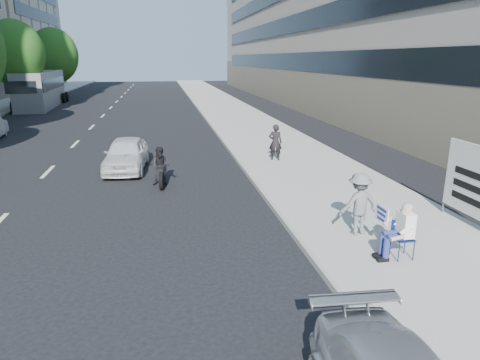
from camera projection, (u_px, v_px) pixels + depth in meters
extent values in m
plane|color=black|center=(237.00, 238.00, 11.10)|extent=(160.00, 160.00, 0.00)
cube|color=#A4A299|center=(244.00, 122.00, 30.69)|extent=(5.00, 120.00, 0.15)
cylinder|color=#382616|center=(20.00, 94.00, 36.72)|extent=(0.30, 0.30, 2.97)
ellipsoid|color=#214D14|center=(14.00, 53.00, 35.78)|extent=(4.80, 4.80, 5.52)
cylinder|color=#382616|center=(57.00, 86.00, 50.01)|extent=(0.30, 0.30, 2.62)
ellipsoid|color=#214D14|center=(54.00, 56.00, 49.06)|extent=(5.40, 5.40, 6.21)
cylinder|color=navy|center=(399.00, 252.00, 9.40)|extent=(0.02, 0.02, 0.45)
cylinder|color=navy|center=(414.00, 251.00, 9.46)|extent=(0.02, 0.02, 0.45)
cylinder|color=navy|center=(390.00, 246.00, 9.74)|extent=(0.02, 0.02, 0.45)
cylinder|color=navy|center=(405.00, 244.00, 9.80)|extent=(0.02, 0.02, 0.45)
cube|color=navy|center=(403.00, 239.00, 9.53)|extent=(0.40, 0.40, 0.03)
cube|color=navy|center=(399.00, 228.00, 9.66)|extent=(0.40, 0.02, 0.40)
cylinder|color=navy|center=(397.00, 238.00, 9.38)|extent=(0.44, 0.17, 0.17)
cylinder|color=navy|center=(386.00, 248.00, 9.40)|extent=(0.14, 0.14, 0.46)
cube|color=black|center=(383.00, 259.00, 9.46)|extent=(0.26, 0.11, 0.10)
cylinder|color=navy|center=(392.00, 234.00, 9.57)|extent=(0.44, 0.17, 0.17)
cylinder|color=navy|center=(382.00, 244.00, 9.59)|extent=(0.14, 0.14, 0.46)
cube|color=black|center=(378.00, 255.00, 9.65)|extent=(0.26, 0.11, 0.10)
cube|color=white|center=(405.00, 224.00, 9.44)|extent=(0.26, 0.42, 0.56)
sphere|color=tan|center=(407.00, 208.00, 9.34)|extent=(0.23, 0.23, 0.23)
ellipsoid|color=gray|center=(408.00, 207.00, 9.33)|extent=(0.22, 0.24, 0.19)
ellipsoid|color=gray|center=(403.00, 212.00, 9.34)|extent=(0.10, 0.14, 0.13)
cylinder|color=white|center=(406.00, 230.00, 9.20)|extent=(0.30, 0.10, 0.25)
cylinder|color=tan|center=(397.00, 238.00, 9.22)|extent=(0.29, 0.09, 0.14)
cylinder|color=white|center=(396.00, 219.00, 9.67)|extent=(0.26, 0.20, 0.32)
cylinder|color=tan|center=(388.00, 221.00, 9.81)|extent=(0.30, 0.21, 0.18)
cube|color=white|center=(382.00, 214.00, 9.90)|extent=(0.03, 0.55, 0.40)
imported|color=slate|center=(359.00, 204.00, 10.78)|extent=(1.11, 0.72, 1.61)
imported|color=black|center=(275.00, 142.00, 18.72)|extent=(0.67, 0.54, 1.59)
cylinder|color=#4C4C4C|center=(447.00, 176.00, 12.24)|extent=(0.06, 0.06, 2.20)
cube|color=black|center=(472.00, 175.00, 11.21)|extent=(0.01, 1.30, 0.18)
cube|color=black|center=(470.00, 187.00, 11.30)|extent=(0.01, 1.30, 0.18)
cube|color=black|center=(468.00, 200.00, 11.40)|extent=(0.01, 1.30, 0.18)
imported|color=silver|center=(126.00, 154.00, 17.67)|extent=(1.86, 4.06, 1.35)
cylinder|color=black|center=(162.00, 181.00, 15.05)|extent=(0.20, 0.65, 0.64)
cylinder|color=black|center=(162.00, 171.00, 16.38)|extent=(0.20, 0.65, 0.64)
cube|color=black|center=(161.00, 170.00, 15.65)|extent=(0.39, 1.22, 0.35)
imported|color=black|center=(161.00, 166.00, 15.51)|extent=(0.75, 0.62, 1.42)
cube|color=slate|center=(41.00, 89.00, 40.57)|extent=(3.21, 12.13, 3.30)
cube|color=black|center=(26.00, 83.00, 40.20)|extent=(0.75, 11.48, 1.00)
cube|color=black|center=(54.00, 83.00, 40.64)|extent=(0.75, 11.48, 1.00)
cube|color=black|center=(21.00, 87.00, 34.73)|extent=(2.40, 0.20, 1.00)
cylinder|color=black|center=(13.00, 107.00, 36.42)|extent=(0.31, 1.01, 1.00)
cylinder|color=black|center=(44.00, 106.00, 36.85)|extent=(0.31, 1.01, 1.00)
cylinder|color=black|center=(20.00, 104.00, 38.31)|extent=(0.31, 1.01, 1.00)
cylinder|color=black|center=(50.00, 104.00, 38.74)|extent=(0.31, 1.01, 1.00)
cylinder|color=black|center=(38.00, 98.00, 43.98)|extent=(0.31, 1.01, 1.00)
cylinder|color=black|center=(64.00, 98.00, 44.41)|extent=(0.31, 1.01, 1.00)
cylinder|color=black|center=(42.00, 97.00, 45.40)|extent=(0.31, 1.01, 1.00)
cylinder|color=black|center=(67.00, 97.00, 45.83)|extent=(0.31, 1.01, 1.00)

